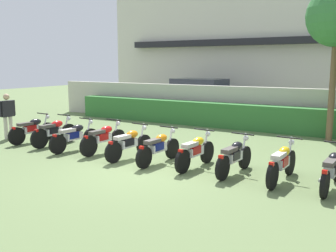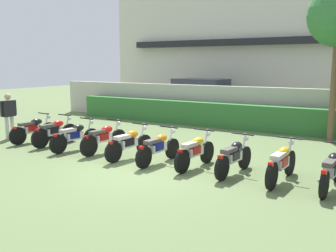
{
  "view_description": "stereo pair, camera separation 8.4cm",
  "coord_description": "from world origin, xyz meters",
  "px_view_note": "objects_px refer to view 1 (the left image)",
  "views": [
    {
      "loc": [
        5.13,
        -7.53,
        2.66
      ],
      "look_at": [
        0.0,
        1.22,
        0.97
      ],
      "focal_mm": 40.02,
      "sensor_mm": 36.0,
      "label": 1
    },
    {
      "loc": [
        5.21,
        -7.49,
        2.66
      ],
      "look_at": [
        0.0,
        1.22,
        0.97
      ],
      "focal_mm": 40.02,
      "sensor_mm": 36.0,
      "label": 2
    }
  ],
  "objects_px": {
    "motorcycle_in_row_8": "(282,163)",
    "parked_car": "(201,97)",
    "motorcycle_in_row_1": "(54,132)",
    "motorcycle_in_row_2": "(75,136)",
    "motorcycle_in_row_5": "(158,147)",
    "motorcycle_in_row_4": "(129,143)",
    "motorcycle_in_row_6": "(195,151)",
    "motorcycle_in_row_0": "(32,129)",
    "motorcycle_in_row_7": "(234,156)",
    "motorcycle_in_row_9": "(332,169)",
    "motorcycle_in_row_3": "(104,138)",
    "inspector_person": "(7,112)"
  },
  "relations": [
    {
      "from": "inspector_person",
      "to": "parked_car",
      "type": "bearing_deg",
      "value": 71.53
    },
    {
      "from": "motorcycle_in_row_7",
      "to": "motorcycle_in_row_2",
      "type": "bearing_deg",
      "value": 96.15
    },
    {
      "from": "motorcycle_in_row_5",
      "to": "motorcycle_in_row_4",
      "type": "bearing_deg",
      "value": 93.08
    },
    {
      "from": "motorcycle_in_row_3",
      "to": "motorcycle_in_row_5",
      "type": "height_order",
      "value": "motorcycle_in_row_3"
    },
    {
      "from": "motorcycle_in_row_3",
      "to": "motorcycle_in_row_6",
      "type": "height_order",
      "value": "motorcycle_in_row_3"
    },
    {
      "from": "parked_car",
      "to": "motorcycle_in_row_8",
      "type": "relative_size",
      "value": 2.43
    },
    {
      "from": "motorcycle_in_row_4",
      "to": "motorcycle_in_row_8",
      "type": "relative_size",
      "value": 0.97
    },
    {
      "from": "motorcycle_in_row_1",
      "to": "motorcycle_in_row_4",
      "type": "distance_m",
      "value": 3.16
    },
    {
      "from": "motorcycle_in_row_4",
      "to": "inspector_person",
      "type": "bearing_deg",
      "value": 95.3
    },
    {
      "from": "motorcycle_in_row_2",
      "to": "motorcycle_in_row_9",
      "type": "bearing_deg",
      "value": -83.86
    },
    {
      "from": "motorcycle_in_row_0",
      "to": "motorcycle_in_row_7",
      "type": "bearing_deg",
      "value": -85.77
    },
    {
      "from": "motorcycle_in_row_1",
      "to": "motorcycle_in_row_2",
      "type": "distance_m",
      "value": 1.1
    },
    {
      "from": "parked_car",
      "to": "motorcycle_in_row_6",
      "type": "bearing_deg",
      "value": -60.11
    },
    {
      "from": "motorcycle_in_row_3",
      "to": "motorcycle_in_row_6",
      "type": "distance_m",
      "value": 3.12
    },
    {
      "from": "motorcycle_in_row_2",
      "to": "motorcycle_in_row_7",
      "type": "xyz_separation_m",
      "value": [
        5.2,
        0.06,
        -0.0
      ]
    },
    {
      "from": "motorcycle_in_row_0",
      "to": "motorcycle_in_row_5",
      "type": "bearing_deg",
      "value": -86.88
    },
    {
      "from": "motorcycle_in_row_2",
      "to": "motorcycle_in_row_5",
      "type": "relative_size",
      "value": 1.02
    },
    {
      "from": "parked_car",
      "to": "motorcycle_in_row_7",
      "type": "relative_size",
      "value": 2.58
    },
    {
      "from": "motorcycle_in_row_6",
      "to": "motorcycle_in_row_8",
      "type": "bearing_deg",
      "value": -85.62
    },
    {
      "from": "motorcycle_in_row_4",
      "to": "motorcycle_in_row_5",
      "type": "xyz_separation_m",
      "value": [
        1.0,
        -0.03,
        -0.0
      ]
    },
    {
      "from": "motorcycle_in_row_8",
      "to": "parked_car",
      "type": "bearing_deg",
      "value": 37.94
    },
    {
      "from": "motorcycle_in_row_4",
      "to": "motorcycle_in_row_8",
      "type": "height_order",
      "value": "motorcycle_in_row_8"
    },
    {
      "from": "motorcycle_in_row_6",
      "to": "motorcycle_in_row_1",
      "type": "bearing_deg",
      "value": 94.14
    },
    {
      "from": "motorcycle_in_row_1",
      "to": "motorcycle_in_row_3",
      "type": "distance_m",
      "value": 2.09
    },
    {
      "from": "motorcycle_in_row_1",
      "to": "motorcycle_in_row_5",
      "type": "height_order",
      "value": "motorcycle_in_row_1"
    },
    {
      "from": "motorcycle_in_row_0",
      "to": "motorcycle_in_row_3",
      "type": "distance_m",
      "value": 3.12
    },
    {
      "from": "parked_car",
      "to": "motorcycle_in_row_2",
      "type": "height_order",
      "value": "parked_car"
    },
    {
      "from": "motorcycle_in_row_4",
      "to": "motorcycle_in_row_3",
      "type": "bearing_deg",
      "value": 87.82
    },
    {
      "from": "parked_car",
      "to": "motorcycle_in_row_0",
      "type": "height_order",
      "value": "parked_car"
    },
    {
      "from": "parked_car",
      "to": "motorcycle_in_row_5",
      "type": "distance_m",
      "value": 10.14
    },
    {
      "from": "motorcycle_in_row_5",
      "to": "inspector_person",
      "type": "relative_size",
      "value": 1.15
    },
    {
      "from": "motorcycle_in_row_4",
      "to": "motorcycle_in_row_6",
      "type": "bearing_deg",
      "value": -81.67
    },
    {
      "from": "motorcycle_in_row_8",
      "to": "motorcycle_in_row_3",
      "type": "bearing_deg",
      "value": 92.09
    },
    {
      "from": "motorcycle_in_row_4",
      "to": "motorcycle_in_row_9",
      "type": "height_order",
      "value": "motorcycle_in_row_4"
    },
    {
      "from": "motorcycle_in_row_3",
      "to": "motorcycle_in_row_5",
      "type": "distance_m",
      "value": 2.07
    },
    {
      "from": "motorcycle_in_row_1",
      "to": "motorcycle_in_row_8",
      "type": "bearing_deg",
      "value": -88.0
    },
    {
      "from": "motorcycle_in_row_0",
      "to": "motorcycle_in_row_8",
      "type": "relative_size",
      "value": 0.96
    },
    {
      "from": "motorcycle_in_row_4",
      "to": "motorcycle_in_row_6",
      "type": "xyz_separation_m",
      "value": [
        2.06,
        0.06,
        0.0
      ]
    },
    {
      "from": "motorcycle_in_row_5",
      "to": "motorcycle_in_row_8",
      "type": "xyz_separation_m",
      "value": [
        3.26,
        0.06,
        0.01
      ]
    },
    {
      "from": "motorcycle_in_row_3",
      "to": "motorcycle_in_row_6",
      "type": "relative_size",
      "value": 1.04
    },
    {
      "from": "motorcycle_in_row_6",
      "to": "inspector_person",
      "type": "distance_m",
      "value": 7.5
    },
    {
      "from": "motorcycle_in_row_7",
      "to": "motorcycle_in_row_8",
      "type": "relative_size",
      "value": 0.94
    },
    {
      "from": "motorcycle_in_row_4",
      "to": "motorcycle_in_row_5",
      "type": "distance_m",
      "value": 1.0
    },
    {
      "from": "motorcycle_in_row_9",
      "to": "inspector_person",
      "type": "bearing_deg",
      "value": 93.35
    },
    {
      "from": "motorcycle_in_row_2",
      "to": "inspector_person",
      "type": "xyz_separation_m",
      "value": [
        -3.34,
        0.13,
        0.51
      ]
    },
    {
      "from": "motorcycle_in_row_0",
      "to": "motorcycle_in_row_9",
      "type": "relative_size",
      "value": 0.95
    },
    {
      "from": "motorcycle_in_row_0",
      "to": "motorcycle_in_row_7",
      "type": "distance_m",
      "value": 7.3
    },
    {
      "from": "parked_car",
      "to": "inspector_person",
      "type": "distance_m",
      "value": 9.95
    },
    {
      "from": "motorcycle_in_row_3",
      "to": "motorcycle_in_row_5",
      "type": "xyz_separation_m",
      "value": [
        2.07,
        -0.19,
        -0.01
      ]
    },
    {
      "from": "motorcycle_in_row_7",
      "to": "motorcycle_in_row_3",
      "type": "bearing_deg",
      "value": 93.86
    }
  ]
}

